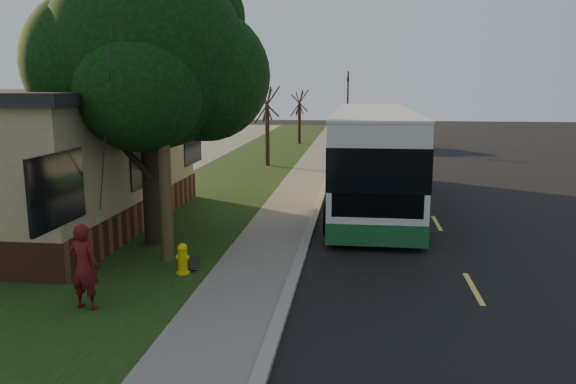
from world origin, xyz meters
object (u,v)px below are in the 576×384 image
object	(u,v)px
utility_pole	(161,76)
skateboard_main	(195,263)
skateboarder	(84,266)
dumpster	(48,220)
traffic_signal	(348,101)
bare_tree_near	(267,128)
bare_tree_far	(299,118)
fire_hydrant	(183,259)
distant_car	(394,137)
transit_bus	(372,154)
leafy_tree	(150,56)

from	to	relation	value
utility_pole	skateboard_main	world-z (taller)	utility_pole
skateboarder	skateboard_main	size ratio (longest dim) A/B	1.82
skateboard_main	dumpster	size ratio (longest dim) A/B	0.71
traffic_signal	bare_tree_near	bearing A→B (deg)	-104.04
dumpster	traffic_signal	bearing A→B (deg)	76.06
traffic_signal	skateboarder	bearing A→B (deg)	-96.86
traffic_signal	bare_tree_far	bearing A→B (deg)	-131.19
fire_hydrant	skateboard_main	distance (m)	0.68
utility_pole	skateboard_main	size ratio (longest dim) A/B	9.59
bare_tree_near	distant_car	size ratio (longest dim) A/B	0.87
traffic_signal	skateboard_main	world-z (taller)	traffic_signal
utility_pole	skateboard_main	distance (m)	4.58
utility_pole	distant_car	xyz separation A→B (m)	(7.22, 26.71, -3.79)
fire_hydrant	distant_car	distance (m)	28.46
bare_tree_far	skateboard_main	bearing A→B (deg)	-89.03
bare_tree_near	utility_pole	bearing A→B (deg)	-89.34
fire_hydrant	dumpster	xyz separation A→B (m)	(-4.74, 2.43, 0.19)
distant_car	traffic_signal	bearing A→B (deg)	120.92
transit_bus	skateboard_main	xyz separation A→B (m)	(-4.44, -8.26, -1.74)
utility_pole	skateboarder	bearing A→B (deg)	-99.75
bare_tree_near	bare_tree_far	world-z (taller)	bare_tree_near
traffic_signal	utility_pole	bearing A→B (deg)	-96.58
fire_hydrant	leafy_tree	size ratio (longest dim) A/B	0.09
fire_hydrant	skateboard_main	world-z (taller)	fire_hydrant
bare_tree_far	traffic_signal	size ratio (longest dim) A/B	0.73
leafy_tree	transit_bus	size ratio (longest dim) A/B	0.60
leafy_tree	utility_pole	bearing A→B (deg)	-62.40
bare_tree_far	traffic_signal	bearing A→B (deg)	48.81
skateboarder	distant_car	bearing A→B (deg)	-95.89
bare_tree_near	leafy_tree	bearing A→B (deg)	-92.50
bare_tree_far	transit_bus	xyz separation A→B (m)	(4.94, -21.13, -0.13)
fire_hydrant	leafy_tree	world-z (taller)	leafy_tree
utility_pole	transit_bus	size ratio (longest dim) A/B	0.70
skateboarder	distant_car	xyz separation A→B (m)	(7.77, 29.94, -0.09)
traffic_signal	transit_bus	world-z (taller)	traffic_signal
utility_pole	bare_tree_far	bearing A→B (deg)	89.40
fire_hydrant	bare_tree_near	xyz separation A→B (m)	(-0.90, 18.00, 1.72)
bare_tree_far	distant_car	bearing A→B (deg)	-18.39
bare_tree_near	skateboard_main	bearing A→B (deg)	-86.71
fire_hydrant	bare_tree_near	bearing A→B (deg)	92.86
traffic_signal	distant_car	xyz separation A→B (m)	(3.41, -6.30, -2.32)
bare_tree_near	skateboarder	world-z (taller)	bare_tree_near
utility_pole	transit_bus	distance (m)	9.86
skateboard_main	fire_hydrant	bearing A→B (deg)	-99.40
transit_bus	dumpster	distance (m)	11.37
fire_hydrant	bare_tree_far	xyz separation A→B (m)	(-0.40, 30.00, 1.57)
fire_hydrant	leafy_tree	distance (m)	5.65
leafy_tree	bare_tree_far	bearing A→B (deg)	87.55
bare_tree_near	traffic_signal	distance (m)	16.52
skateboarder	leafy_tree	bearing A→B (deg)	-77.72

